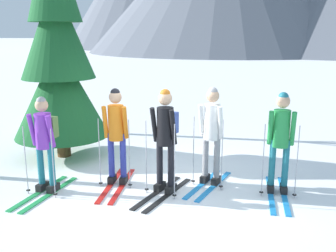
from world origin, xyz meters
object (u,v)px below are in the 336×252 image
Objects in this scene: skier_in_black at (166,135)px; birch_tree_tall at (59,33)px; skier_in_orange at (117,131)px; skier_in_purple at (45,139)px; pine_tree_near at (58,54)px; skier_in_green at (281,137)px; skier_in_white at (212,131)px.

skier_in_black is 5.38m from birch_tree_tall.
skier_in_orange is 0.98× the size of skier_in_black.
skier_in_black is 0.34× the size of birch_tree_tall.
skier_in_orange is at bearing 29.07° from skier_in_purple.
pine_tree_near is 0.92× the size of birch_tree_tall.
skier_in_orange is 0.36× the size of pine_tree_near.
skier_in_purple is 2.05m from skier_in_black.
birch_tree_tall is (-0.98, 2.06, 0.45)m from pine_tree_near.
skier_in_orange is at bearing -177.24° from skier_in_green.
skier_in_orange reaches higher than skier_in_green.
skier_in_white is at bearing 171.60° from skier_in_green.
skier_in_white is at bearing -35.17° from birch_tree_tall.
skier_in_orange is 4.65m from birch_tree_tall.
skier_in_white is (0.73, 0.52, -0.04)m from skier_in_black.
skier_in_purple is 2.41m from pine_tree_near.
skier_in_green is 0.33× the size of birch_tree_tall.
skier_in_purple is 0.95× the size of skier_in_green.
skier_in_orange reaches higher than skier_in_purple.
skier_in_orange is 1.70m from skier_in_white.
skier_in_purple is 3.98m from skier_in_green.
skier_in_black is 1.01× the size of skier_in_white.
pine_tree_near reaches higher than skier_in_orange.
skier_in_black is at bearing -44.70° from birch_tree_tall.
pine_tree_near is (-3.38, 1.01, 1.27)m from skier_in_white.
skier_in_black is at bearing -144.41° from skier_in_white.
birch_tree_tall is at bearing 128.54° from skier_in_orange.
skier_in_purple is 0.31× the size of birch_tree_tall.
pine_tree_near is (-2.65, 1.53, 1.23)m from skier_in_black.
skier_in_green is at bearing -8.40° from skier_in_white.
skier_in_orange is 0.33× the size of birch_tree_tall.
skier_in_black is 1.03× the size of skier_in_green.
skier_in_purple is at bearing -67.87° from birch_tree_tall.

